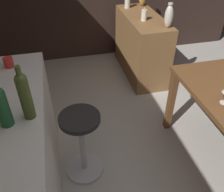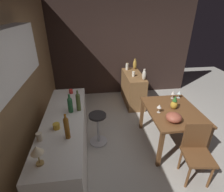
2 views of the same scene
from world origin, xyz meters
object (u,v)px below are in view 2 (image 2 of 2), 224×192
object	(u,v)px
wine_glass_right	(159,106)
cup_red	(71,91)
wine_bottle_amber	(67,127)
vase_ceramic_ivory	(144,75)
wine_glass_left	(173,93)
vase_brass	(135,64)
pillar_candle_tall	(127,67)
wine_bottle_green	(70,104)
sideboard_cabinet	(133,89)
fruit_bowl	(174,117)
cup_cream	(39,137)
dining_table	(173,115)
pillar_candle_short	(133,74)
pineapple_centerpiece	(174,103)
counter_lamp	(37,151)
bar_stool	(98,128)
cup_mustard	(56,126)
wine_glass_center	(179,93)
wine_bottle_olive	(78,101)
chair_near_window	(197,151)

from	to	relation	value
wine_glass_right	cup_red	distance (m)	1.65
wine_bottle_amber	vase_ceramic_ivory	xyz separation A→B (m)	(1.94, -1.57, -0.12)
wine_glass_left	vase_brass	distance (m)	1.70
pillar_candle_tall	wine_bottle_green	bearing A→B (deg)	147.71
sideboard_cabinet	fruit_bowl	world-z (taller)	fruit_bowl
wine_glass_left	cup_cream	xyz separation A→B (m)	(-1.12, 2.26, 0.09)
dining_table	pillar_candle_short	xyz separation A→B (m)	(1.53, 0.36, 0.24)
sideboard_cabinet	wine_glass_left	world-z (taller)	wine_glass_left
wine_bottle_green	vase_brass	distance (m)	2.68
pineapple_centerpiece	pillar_candle_tall	world-z (taller)	pillar_candle_tall
wine_bottle_amber	counter_lamp	bearing A→B (deg)	146.69
bar_stool	wine_bottle_amber	bearing A→B (deg)	154.93
vase_ceramic_ivory	dining_table	bearing A→B (deg)	-171.99
fruit_bowl	counter_lamp	distance (m)	2.01
sideboard_cabinet	pineapple_centerpiece	xyz separation A→B (m)	(-1.62, -0.33, 0.44)
cup_red	cup_mustard	distance (m)	1.08
wine_glass_right	pillar_candle_tall	distance (m)	2.10
vase_ceramic_ivory	pineapple_centerpiece	bearing A→B (deg)	-170.61
cup_red	vase_brass	distance (m)	2.21
pillar_candle_tall	vase_brass	xyz separation A→B (m)	(0.03, -0.23, 0.05)
cup_red	wine_bottle_amber	bearing A→B (deg)	-177.25
wine_glass_center	vase_ceramic_ivory	size ratio (longest dim) A/B	0.53
wine_bottle_olive	vase_brass	world-z (taller)	wine_bottle_olive
counter_lamp	pillar_candle_short	size ratio (longest dim) A/B	1.58
wine_glass_left	fruit_bowl	world-z (taller)	wine_glass_left
chair_near_window	pillar_candle_tall	xyz separation A→B (m)	(2.80, 0.47, 0.42)
chair_near_window	wine_glass_left	size ratio (longest dim) A/B	5.63
wine_bottle_amber	cup_cream	size ratio (longest dim) A/B	3.22
wine_bottle_green	pillar_candle_tall	xyz separation A→B (m)	(2.14, -1.35, -0.13)
counter_lamp	wine_bottle_amber	bearing A→B (deg)	-33.31
counter_lamp	vase_brass	xyz separation A→B (m)	(3.16, -1.81, -0.13)
cup_mustard	pillar_candle_tall	xyz separation A→B (m)	(2.54, -1.51, -0.03)
chair_near_window	cup_cream	distance (m)	2.20
dining_table	wine_glass_left	distance (m)	0.51
pineapple_centerpiece	vase_brass	distance (m)	2.05
vase_brass	vase_ceramic_ivory	world-z (taller)	vase_brass
wine_glass_center	cup_red	xyz separation A→B (m)	(0.16, 2.12, 0.09)
pineapple_centerpiece	counter_lamp	world-z (taller)	counter_lamp
cup_cream	pillar_candle_tall	xyz separation A→B (m)	(2.75, -1.68, -0.05)
bar_stool	wine_glass_left	world-z (taller)	wine_glass_left
sideboard_cabinet	bar_stool	size ratio (longest dim) A/B	1.72
wine_glass_center	cup_red	size ratio (longest dim) A/B	1.38
vase_brass	chair_near_window	bearing A→B (deg)	-175.02
wine_glass_right	cup_mustard	size ratio (longest dim) A/B	1.22
wine_bottle_olive	vase_ceramic_ivory	distance (m)	1.95
bar_stool	sideboard_cabinet	bearing A→B (deg)	-34.54
dining_table	pillar_candle_tall	distance (m)	2.12
chair_near_window	vase_ceramic_ivory	size ratio (longest dim) A/B	3.27
dining_table	wine_glass_left	bearing A→B (deg)	-22.01
dining_table	counter_lamp	distance (m)	2.31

